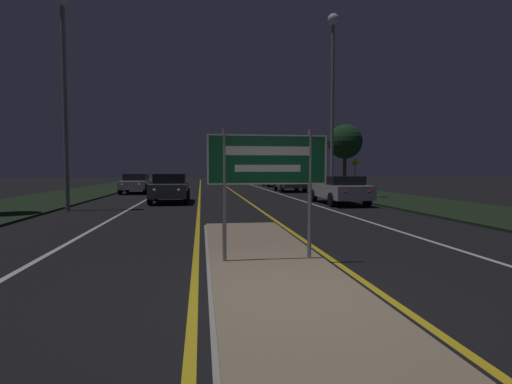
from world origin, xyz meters
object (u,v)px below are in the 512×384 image
Objects in this scene: car_receding_0 at (339,189)px; car_approaching_0 at (170,187)px; streetlight_right_near at (333,72)px; warning_sign at (355,172)px; car_receding_1 at (290,181)px; car_receding_2 at (275,179)px; highway_sign at (268,166)px; streetlight_left_near at (64,57)px; car_approaching_1 at (136,183)px.

car_approaching_0 reaches higher than car_receding_0.
streetlight_right_near is 2.15× the size of car_receding_0.
car_receding_1 is at bearing 157.26° from warning_sign.
highway_sign is at bearing -100.72° from car_receding_2.
streetlight_right_near is at bearing 20.23° from streetlight_left_near.
streetlight_right_near is at bearing 67.52° from highway_sign.
streetlight_right_near reaches higher than car_receding_2.
car_approaching_1 is (-11.92, 7.22, -6.42)m from streetlight_right_near.
car_receding_0 reaches higher than car_receding_2.
car_receding_1 is at bearing 94.94° from streetlight_right_near.
car_approaching_0 is at bearing -150.77° from warning_sign.
car_approaching_0 is 0.97× the size of car_approaching_1.
car_approaching_0 is at bearing 42.66° from streetlight_left_near.
warning_sign is (12.66, 7.09, 0.74)m from car_approaching_0.
car_receding_1 is (5.51, 22.74, -0.95)m from highway_sign.
car_receding_2 is at bearing 39.99° from car_approaching_1.
warning_sign is (15.67, -1.29, 0.78)m from car_approaching_1.
car_approaching_0 reaches higher than car_receding_2.
car_receding_2 is at bearing 79.28° from highway_sign.
car_approaching_1 is at bearing 175.31° from warning_sign.
streetlight_right_near is 2.18× the size of car_receding_2.
streetlight_right_near is 15.34m from car_approaching_1.
highway_sign is 22.92m from car_approaching_1.
streetlight_left_near is 13.36m from car_receding_0.
car_receding_2 is at bearing 86.56° from car_receding_1.
highway_sign is 0.56× the size of car_receding_1.
car_receding_1 is 11.26m from car_approaching_1.
car_receding_1 is 9.35m from car_receding_2.
warning_sign is at bearing 29.23° from car_approaching_0.
highway_sign is 0.54× the size of car_approaching_1.
streetlight_right_near reaches higher than car_receding_1.
warning_sign is at bearing -70.96° from car_receding_2.
car_receding_1 reaches higher than car_approaching_1.
car_approaching_1 is (-11.26, 10.35, -0.00)m from car_receding_0.
streetlight_left_near is 1.86× the size of car_receding_2.
streetlight_right_near is 10.07m from car_receding_1.
highway_sign reaches higher than car_receding_0.
streetlight_right_near is 18.30m from car_receding_2.
highway_sign is 32.66m from car_receding_2.
warning_sign is at bearing -4.69° from car_approaching_1.
streetlight_left_near reaches higher than car_receding_0.
car_receding_2 is (12.66, 21.83, -5.48)m from streetlight_left_near.
streetlight_right_near reaches higher than highway_sign.
streetlight_right_near reaches higher than car_receding_0.
car_approaching_0 is at bearing 101.19° from highway_sign.
car_approaching_1 is 15.74m from warning_sign.
highway_sign reaches higher than car_approaching_1.
car_receding_1 is at bearing -93.44° from car_receding_2.
streetlight_left_near is 0.85× the size of streetlight_right_near.
car_receding_1 is at bearing 2.89° from car_approaching_1.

